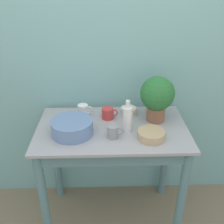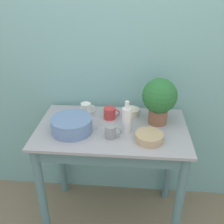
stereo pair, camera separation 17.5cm
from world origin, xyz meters
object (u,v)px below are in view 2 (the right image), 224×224
(potted_plant, at_px, (159,98))
(bowl_small_tan, at_px, (149,137))
(bowl_small_cream, at_px, (131,112))
(mug_grey, at_px, (111,132))
(mug_white, at_px, (86,109))
(bottle_tall, at_px, (127,119))
(bowl_wash_large, at_px, (72,125))
(mug_red, at_px, (110,113))

(potted_plant, height_order, bowl_small_tan, potted_plant)
(potted_plant, xyz_separation_m, bowl_small_tan, (-0.07, -0.24, -0.16))
(potted_plant, bearing_deg, bowl_small_tan, -106.11)
(bowl_small_cream, bearing_deg, potted_plant, -27.09)
(bowl_small_tan, bearing_deg, mug_grey, 175.89)
(mug_grey, height_order, mug_white, mug_white)
(bottle_tall, height_order, mug_white, bottle_tall)
(bowl_small_cream, bearing_deg, bottle_tall, -97.12)
(bottle_tall, distance_m, bowl_small_cream, 0.24)
(bowl_wash_large, relative_size, mug_grey, 2.62)
(mug_grey, height_order, bowl_small_cream, mug_grey)
(mug_red, bearing_deg, mug_white, 166.72)
(potted_plant, distance_m, mug_red, 0.37)
(potted_plant, bearing_deg, mug_grey, -144.52)
(potted_plant, bearing_deg, bowl_small_cream, 152.91)
(bottle_tall, distance_m, mug_red, 0.22)
(bowl_wash_large, xyz_separation_m, bowl_small_cream, (0.39, 0.26, -0.02))
(potted_plant, xyz_separation_m, mug_grey, (-0.31, -0.22, -0.15))
(bottle_tall, xyz_separation_m, mug_red, (-0.13, 0.17, -0.05))
(mug_grey, bearing_deg, bottle_tall, 41.37)
(potted_plant, xyz_separation_m, mug_red, (-0.34, 0.03, -0.15))
(potted_plant, relative_size, bowl_wash_large, 1.20)
(mug_white, height_order, bowl_small_tan, mug_white)
(potted_plant, distance_m, bowl_wash_large, 0.62)
(mug_red, xyz_separation_m, bowl_small_cream, (0.16, 0.06, -0.01))
(potted_plant, height_order, bottle_tall, potted_plant)
(mug_grey, bearing_deg, mug_white, 125.85)
(potted_plant, xyz_separation_m, bowl_small_cream, (-0.19, 0.10, -0.16))
(bottle_tall, distance_m, mug_grey, 0.13)
(bottle_tall, xyz_separation_m, bowl_small_tan, (0.15, -0.10, -0.07))
(mug_white, bearing_deg, bottle_tall, -34.78)
(bowl_wash_large, relative_size, mug_red, 2.30)
(bowl_wash_large, distance_m, mug_red, 0.31)
(bottle_tall, xyz_separation_m, mug_white, (-0.31, 0.21, -0.05))
(bowl_wash_large, bearing_deg, bowl_small_cream, 33.54)
(bowl_wash_large, relative_size, mug_white, 2.50)
(potted_plant, bearing_deg, bottle_tall, -147.39)
(potted_plant, relative_size, mug_grey, 3.14)
(mug_white, distance_m, bowl_small_tan, 0.55)
(mug_white, bearing_deg, bowl_small_tan, -34.59)
(bottle_tall, bearing_deg, mug_white, 145.22)
(bowl_wash_large, xyz_separation_m, mug_grey, (0.27, -0.05, -0.01))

